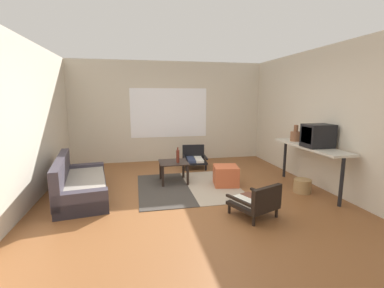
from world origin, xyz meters
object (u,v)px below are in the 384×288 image
ottoman_orange (226,176)px  crt_television (318,136)px  armchair_by_window (194,158)px  armchair_striped_foreground (256,202)px  clay_vase (296,136)px  console_shelf (310,150)px  wicker_basket (302,186)px  couch (79,185)px  coffee_table (174,166)px  glass_bottle (178,156)px

ottoman_orange → crt_television: size_ratio=0.98×
armchair_by_window → crt_television: bearing=-51.8°
armchair_striped_foreground → clay_vase: bearing=43.6°
console_shelf → wicker_basket: (-0.21, -0.14, -0.65)m
couch → clay_vase: bearing=0.0°
coffee_table → crt_television: size_ratio=1.23×
ottoman_orange → crt_television: 1.86m
armchair_by_window → glass_bottle: size_ratio=2.13×
couch → coffee_table: couch is taller
armchair_by_window → ottoman_orange: size_ratio=1.43×
couch → console_shelf: 4.31m
coffee_table → armchair_by_window: size_ratio=0.88×
crt_television → wicker_basket: bearing=165.8°
ottoman_orange → clay_vase: (1.47, -0.04, 0.78)m
couch → coffee_table: bearing=14.5°
armchair_by_window → glass_bottle: glass_bottle is taller
coffee_table → armchair_striped_foreground: size_ratio=0.78×
clay_vase → glass_bottle: 2.46m
coffee_table → armchair_striped_foreground: 2.13m
armchair_by_window → ottoman_orange: 1.57m
coffee_table → glass_bottle: bearing=-42.2°
coffee_table → glass_bottle: glass_bottle is taller
coffee_table → glass_bottle: 0.24m
armchair_by_window → couch: bearing=-147.3°
couch → console_shelf: (4.24, -0.50, 0.56)m
console_shelf → crt_television: size_ratio=3.79×
coffee_table → clay_vase: size_ratio=1.78×
ottoman_orange → crt_television: crt_television is taller
armchair_striped_foreground → ottoman_orange: size_ratio=1.61×
coffee_table → console_shelf: console_shelf is taller
clay_vase → ottoman_orange: bearing=178.3°
armchair_striped_foreground → glass_bottle: glass_bottle is taller
couch → crt_television: crt_television is taller
armchair_striped_foreground → couch: bearing=152.4°
clay_vase → wicker_basket: size_ratio=1.06×
armchair_striped_foreground → ottoman_orange: bearing=88.8°
coffee_table → crt_television: crt_television is taller
clay_vase → wicker_basket: bearing=-107.8°
armchair_striped_foreground → ottoman_orange: armchair_striped_foreground is taller
clay_vase → wicker_basket: 1.08m
ottoman_orange → wicker_basket: bearing=-28.3°
armchair_by_window → armchair_striped_foreground: bearing=-84.7°
console_shelf → couch: bearing=173.3°
armchair_by_window → wicker_basket: armchair_by_window is taller
console_shelf → glass_bottle: (-2.39, 0.89, -0.21)m
crt_television → armchair_by_window: bearing=128.2°
coffee_table → clay_vase: clay_vase is taller
couch → wicker_basket: (4.04, -0.64, -0.09)m
armchair_by_window → wicker_basket: bearing=-54.5°
coffee_table → ottoman_orange: size_ratio=1.26×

